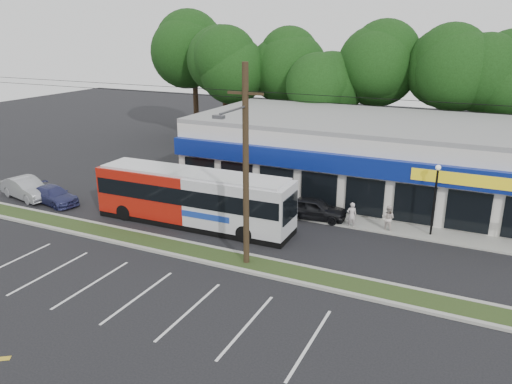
{
  "coord_description": "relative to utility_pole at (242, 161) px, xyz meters",
  "views": [
    {
      "loc": [
        13.32,
        -19.56,
        11.39
      ],
      "look_at": [
        1.64,
        5.0,
        2.48
      ],
      "focal_mm": 35.0,
      "sensor_mm": 36.0,
      "label": 1
    }
  ],
  "objects": [
    {
      "name": "ground",
      "position": [
        -2.83,
        -0.93,
        -5.41
      ],
      "size": [
        120.0,
        120.0,
        0.0
      ],
      "primitive_type": "plane",
      "color": "black",
      "rests_on": "ground"
    },
    {
      "name": "utility_pole",
      "position": [
        0.0,
        0.0,
        0.0
      ],
      "size": [
        50.0,
        2.77,
        10.0
      ],
      "color": "black",
      "rests_on": "ground"
    },
    {
      "name": "pedestrian_a",
      "position": [
        3.69,
        7.11,
        -4.61
      ],
      "size": [
        0.7,
        0.6,
        1.62
      ],
      "primitive_type": "imported",
      "rotation": [
        0.0,
        0.0,
        3.58
      ],
      "color": "beige",
      "rests_on": "ground"
    },
    {
      "name": "sidewalk",
      "position": [
        2.17,
        8.07,
        -5.36
      ],
      "size": [
        32.0,
        2.2,
        0.1
      ],
      "primitive_type": "cube",
      "color": "#9E9E93",
      "rests_on": "ground"
    },
    {
      "name": "car_silver",
      "position": [
        -18.4,
        2.69,
        -4.67
      ],
      "size": [
        4.74,
        2.46,
        1.49
      ],
      "primitive_type": "imported",
      "rotation": [
        0.0,
        0.0,
        1.37
      ],
      "color": "#94959B",
      "rests_on": "ground"
    },
    {
      "name": "curb_south",
      "position": [
        -2.83,
        -0.78,
        -5.34
      ],
      "size": [
        40.0,
        0.25,
        0.14
      ],
      "primitive_type": "cube",
      "color": "#9E9E93",
      "rests_on": "ground"
    },
    {
      "name": "grass_strip",
      "position": [
        -2.83,
        0.07,
        -5.35
      ],
      "size": [
        40.0,
        1.6,
        0.12
      ],
      "primitive_type": "cube",
      "color": "#273616",
      "rests_on": "ground"
    },
    {
      "name": "pedestrian_b",
      "position": [
        5.75,
        7.57,
        -4.62
      ],
      "size": [
        0.85,
        0.7,
        1.58
      ],
      "primitive_type": "imported",
      "rotation": [
        0.0,
        0.0,
        3.0
      ],
      "color": "beige",
      "rests_on": "ground"
    },
    {
      "name": "car_dark",
      "position": [
        1.17,
        7.57,
        -4.72
      ],
      "size": [
        4.19,
        2.03,
        1.38
      ],
      "primitive_type": "imported",
      "rotation": [
        0.0,
        0.0,
        1.67
      ],
      "color": "black",
      "rests_on": "ground"
    },
    {
      "name": "metrobus",
      "position": [
        -5.15,
        3.57,
        -3.64
      ],
      "size": [
        12.53,
        2.89,
        3.35
      ],
      "rotation": [
        0.0,
        0.0,
        0.02
      ],
      "color": "#A9180D",
      "rests_on": "ground"
    },
    {
      "name": "curb_north",
      "position": [
        -2.83,
        0.92,
        -5.34
      ],
      "size": [
        40.0,
        0.25,
        0.14
      ],
      "primitive_type": "cube",
      "color": "#9E9E93",
      "rests_on": "ground"
    },
    {
      "name": "strip_mall",
      "position": [
        2.67,
        14.99,
        -2.76
      ],
      "size": [
        25.0,
        12.55,
        5.3
      ],
      "color": "silver",
      "rests_on": "ground"
    },
    {
      "name": "car_blue",
      "position": [
        -15.83,
        2.7,
        -4.82
      ],
      "size": [
        4.37,
        2.46,
        1.2
      ],
      "primitive_type": "imported",
      "rotation": [
        0.0,
        0.0,
        1.37
      ],
      "color": "navy",
      "rests_on": "ground"
    },
    {
      "name": "tree_line",
      "position": [
        1.17,
        25.07,
        3.0
      ],
      "size": [
        46.76,
        6.76,
        11.83
      ],
      "color": "black",
      "rests_on": "ground"
    },
    {
      "name": "lamp_post",
      "position": [
        8.17,
        7.87,
        -2.74
      ],
      "size": [
        0.3,
        0.3,
        4.25
      ],
      "color": "black",
      "rests_on": "ground"
    }
  ]
}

